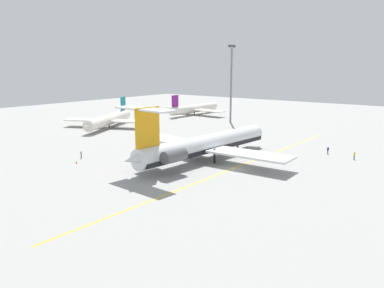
# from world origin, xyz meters

# --- Properties ---
(ground) EXTENTS (302.38, 302.38, 0.00)m
(ground) POSITION_xyz_m (0.00, 0.00, 0.00)
(ground) COLOR gray
(main_jetliner) EXTENTS (45.16, 40.02, 13.15)m
(main_jetliner) POSITION_xyz_m (1.24, 9.21, 3.58)
(main_jetliner) COLOR silver
(main_jetliner) RESTS_ON ground
(airliner_mid_right) EXTENTS (30.01, 30.30, 9.47)m
(airliner_mid_right) POSITION_xyz_m (18.50, 61.17, 2.79)
(airliner_mid_right) COLOR silver
(airliner_mid_right) RESTS_ON ground
(airliner_far_right) EXTENTS (30.12, 29.72, 9.02)m
(airliner_far_right) POSITION_xyz_m (65.61, 59.82, 2.66)
(airliner_far_right) COLOR silver
(airliner_far_right) RESTS_ON ground
(ground_crew_near_nose) EXTENTS (0.45, 0.28, 1.77)m
(ground_crew_near_nose) POSITION_xyz_m (-13.78, 32.31, 1.12)
(ground_crew_near_nose) COLOR black
(ground_crew_near_nose) RESTS_ON ground
(ground_crew_near_tail) EXTENTS (0.29, 0.46, 1.81)m
(ground_crew_near_tail) POSITION_xyz_m (24.64, -10.59, 1.15)
(ground_crew_near_tail) COLOR black
(ground_crew_near_tail) RESTS_ON ground
(ground_crew_portside) EXTENTS (0.37, 0.31, 1.77)m
(ground_crew_portside) POSITION_xyz_m (22.90, -17.07, 1.12)
(ground_crew_portside) COLOR black
(ground_crew_portside) RESTS_ON ground
(safety_cone_nose) EXTENTS (0.40, 0.40, 0.55)m
(safety_cone_nose) POSITION_xyz_m (-17.26, 29.31, 0.28)
(safety_cone_nose) COLOR #EA590F
(safety_cone_nose) RESTS_ON ground
(taxiway_centreline) EXTENTS (93.29, 1.19, 0.01)m
(taxiway_centreline) POSITION_xyz_m (2.50, 0.30, 0.00)
(taxiway_centreline) COLOR gold
(taxiway_centreline) RESTS_ON ground
(light_mast) EXTENTS (4.00, 0.70, 27.93)m
(light_mast) POSITION_xyz_m (55.42, 35.80, 15.19)
(light_mast) COLOR slate
(light_mast) RESTS_ON ground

